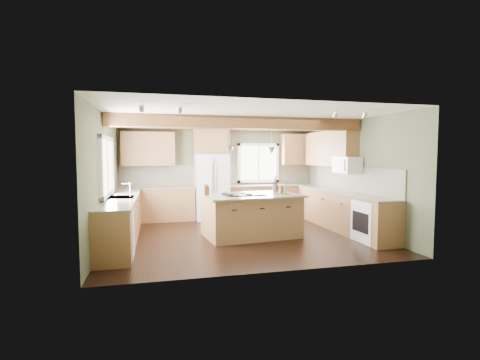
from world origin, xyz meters
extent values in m
plane|color=black|center=(0.00, 0.00, 0.00)|extent=(5.60, 5.60, 0.00)
plane|color=silver|center=(0.00, 0.00, 2.60)|extent=(5.60, 5.60, 0.00)
plane|color=#50553C|center=(0.00, 2.50, 1.30)|extent=(5.60, 0.00, 5.60)
plane|color=#50553C|center=(-2.80, 0.00, 1.30)|extent=(0.00, 5.00, 5.00)
plane|color=#50553C|center=(2.80, 0.00, 1.30)|extent=(0.00, 5.00, 5.00)
cube|color=#502916|center=(0.00, -0.13, 2.47)|extent=(5.55, 0.26, 0.26)
cube|color=#502916|center=(0.00, 2.40, 2.54)|extent=(5.55, 0.20, 0.10)
cube|color=brown|center=(0.00, 2.48, 1.21)|extent=(5.58, 0.03, 0.58)
cube|color=brown|center=(2.78, 0.05, 1.21)|extent=(0.03, 3.70, 0.58)
cube|color=brown|center=(-1.79, 2.20, 0.44)|extent=(2.02, 0.60, 0.88)
cube|color=brown|center=(-1.79, 2.20, 0.90)|extent=(2.06, 0.64, 0.04)
cube|color=brown|center=(1.49, 2.20, 0.44)|extent=(2.62, 0.60, 0.88)
cube|color=brown|center=(1.49, 2.20, 0.90)|extent=(2.66, 0.64, 0.04)
cube|color=brown|center=(-2.50, 0.05, 0.44)|extent=(0.60, 3.70, 0.88)
cube|color=brown|center=(-2.50, 0.05, 0.90)|extent=(0.64, 3.74, 0.04)
cube|color=brown|center=(2.50, 0.05, 0.44)|extent=(0.60, 3.70, 0.88)
cube|color=brown|center=(2.50, 0.05, 0.90)|extent=(0.64, 3.74, 0.04)
cube|color=brown|center=(-1.99, 2.33, 1.95)|extent=(1.40, 0.35, 0.90)
cube|color=brown|center=(-0.30, 2.33, 2.15)|extent=(0.96, 0.35, 0.70)
cube|color=brown|center=(2.62, 0.90, 1.95)|extent=(0.35, 2.20, 0.90)
cube|color=brown|center=(2.30, 2.33, 1.95)|extent=(0.90, 0.35, 0.90)
cube|color=white|center=(-2.78, 0.05, 1.55)|extent=(0.04, 1.60, 1.05)
cube|color=white|center=(1.15, 2.48, 1.55)|extent=(1.10, 0.04, 1.00)
cube|color=#262628|center=(-2.50, 0.05, 0.91)|extent=(0.50, 0.65, 0.03)
cylinder|color=#B2B2B7|center=(-2.32, 0.05, 1.05)|extent=(0.02, 0.02, 0.28)
cube|color=white|center=(-2.49, -1.25, 0.43)|extent=(0.60, 0.60, 0.84)
cube|color=white|center=(2.49, -1.25, 0.43)|extent=(0.60, 0.72, 0.84)
cube|color=white|center=(2.58, -0.05, 1.55)|extent=(0.40, 0.70, 0.38)
cone|color=#B2B2B7|center=(-0.28, -0.19, 1.88)|extent=(0.18, 0.18, 0.16)
cone|color=#B2B2B7|center=(0.70, -0.08, 1.88)|extent=(0.18, 0.18, 0.16)
cube|color=white|center=(-0.30, 2.12, 0.90)|extent=(0.90, 0.74, 1.80)
cube|color=olive|center=(0.21, -0.13, 0.44)|extent=(2.09, 1.42, 0.88)
cube|color=brown|center=(0.21, -0.13, 0.90)|extent=(2.23, 1.56, 0.04)
cube|color=black|center=(0.05, -0.15, 0.93)|extent=(0.91, 0.66, 0.02)
cube|color=brown|center=(-0.74, 0.05, 1.01)|extent=(0.13, 0.11, 0.18)
cylinder|color=#403A33|center=(0.89, 0.21, 1.01)|extent=(0.15, 0.15, 0.18)
camera|label=1|loc=(-1.79, -7.40, 1.76)|focal=26.00mm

